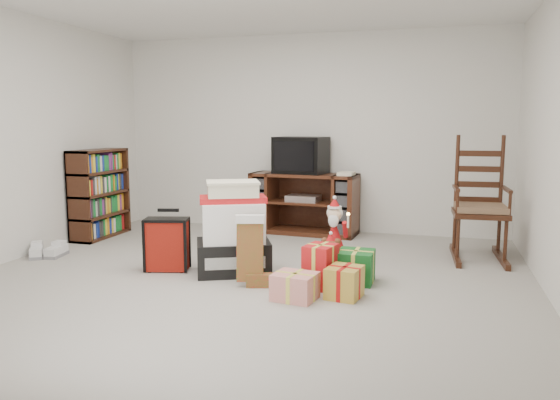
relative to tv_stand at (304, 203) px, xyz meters
The scene contains 13 objects.
room 2.39m from the tv_stand, 90.45° to the right, with size 5.01×5.01×2.51m.
tv_stand is the anchor object (origin of this frame).
bookshelf 2.51m from the tv_stand, 159.07° to the right, with size 0.29×0.87×1.07m.
rocking_chair 2.16m from the tv_stand, 20.18° to the right, with size 0.57×0.89×1.31m.
gift_pile 1.98m from the tv_stand, 95.70° to the right, with size 0.81×0.72×0.84m.
red_suitcase 2.24m from the tv_stand, 111.59° to the right, with size 0.42×0.29×0.58m.
stocking 2.32m from the tv_stand, 87.85° to the right, with size 0.29×0.12×0.62m, color #0E7E1F, non-canonical shape.
teddy_bear 2.10m from the tv_stand, 69.88° to the right, with size 0.25×0.22×0.37m.
santa_figurine 1.46m from the tv_stand, 64.39° to the right, with size 0.32×0.30×0.65m.
mrs_claus_figurine 1.25m from the tv_stand, 112.09° to the right, with size 0.27×0.26×0.56m.
sneaker_pair 3.02m from the tv_stand, 139.59° to the right, with size 0.42×0.32×0.11m.
gift_cluster 2.46m from the tv_stand, 71.10° to the right, with size 0.62×0.95×0.29m.
crt_television 0.61m from the tv_stand, behind, with size 0.68×0.54×0.45m.
Camera 1 is at (1.61, -4.37, 1.38)m, focal length 35.00 mm.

